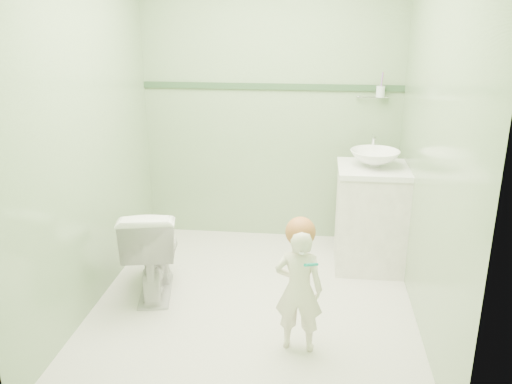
# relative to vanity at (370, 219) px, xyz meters

# --- Properties ---
(ground) EXTENTS (2.50, 2.50, 0.00)m
(ground) POSITION_rel_vanity_xyz_m (-0.84, -0.70, -0.40)
(ground) COLOR beige
(ground) RESTS_ON ground
(room_shell) EXTENTS (2.50, 2.54, 2.40)m
(room_shell) POSITION_rel_vanity_xyz_m (-0.84, -0.70, 0.80)
(room_shell) COLOR #8CAB7A
(room_shell) RESTS_ON ground
(trim_stripe) EXTENTS (2.20, 0.02, 0.05)m
(trim_stripe) POSITION_rel_vanity_xyz_m (-0.84, 0.54, 0.95)
(trim_stripe) COLOR #325233
(trim_stripe) RESTS_ON room_shell
(vanity) EXTENTS (0.52, 0.50, 0.80)m
(vanity) POSITION_rel_vanity_xyz_m (0.00, 0.00, 0.00)
(vanity) COLOR beige
(vanity) RESTS_ON ground
(counter) EXTENTS (0.54, 0.52, 0.04)m
(counter) POSITION_rel_vanity_xyz_m (0.00, 0.00, 0.41)
(counter) COLOR white
(counter) RESTS_ON vanity
(basin) EXTENTS (0.37, 0.37, 0.13)m
(basin) POSITION_rel_vanity_xyz_m (0.00, 0.00, 0.49)
(basin) COLOR white
(basin) RESTS_ON counter
(faucet) EXTENTS (0.03, 0.13, 0.18)m
(faucet) POSITION_rel_vanity_xyz_m (0.00, 0.19, 0.57)
(faucet) COLOR silver
(faucet) RESTS_ON counter
(cup_holder) EXTENTS (0.26, 0.07, 0.21)m
(cup_holder) POSITION_rel_vanity_xyz_m (0.05, 0.48, 0.93)
(cup_holder) COLOR silver
(cup_holder) RESTS_ON room_shell
(toilet) EXTENTS (0.50, 0.73, 0.68)m
(toilet) POSITION_rel_vanity_xyz_m (-1.58, -0.61, -0.06)
(toilet) COLOR white
(toilet) RESTS_ON ground
(toddler) EXTENTS (0.30, 0.21, 0.79)m
(toddler) POSITION_rel_vanity_xyz_m (-0.51, -1.17, -0.01)
(toddler) COLOR white
(toddler) RESTS_ON ground
(hair_cap) EXTENTS (0.18, 0.18, 0.18)m
(hair_cap) POSITION_rel_vanity_xyz_m (-0.51, -1.15, 0.35)
(hair_cap) COLOR #AA6432
(hair_cap) RESTS_ON toddler
(teal_toothbrush) EXTENTS (0.11, 0.13, 0.08)m
(teal_toothbrush) POSITION_rel_vanity_xyz_m (-0.45, -1.30, 0.23)
(teal_toothbrush) COLOR #059281
(teal_toothbrush) RESTS_ON toddler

